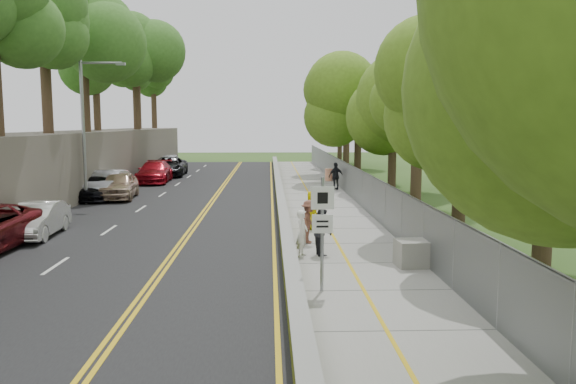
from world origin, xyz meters
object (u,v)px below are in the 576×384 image
object	(u,v)px
construction_barrel	(329,175)
car_1	(37,220)
signpost	(322,221)
streetlight	(87,122)
concrete_block	(416,253)
person_far	(336,176)
painter_0	(312,210)

from	to	relation	value
construction_barrel	car_1	distance (m)	25.47
signpost	construction_barrel	xyz separation A→B (m)	(3.25, 29.02, -1.43)
streetlight	concrete_block	bearing A→B (deg)	-44.35
person_far	painter_0	bearing A→B (deg)	57.25
streetlight	car_1	size ratio (longest dim) A/B	1.91
concrete_block	person_far	world-z (taller)	person_far
streetlight	concrete_block	world-z (taller)	streetlight
painter_0	person_far	world-z (taller)	person_far
concrete_block	person_far	bearing A→B (deg)	90.37
concrete_block	car_1	xyz separation A→B (m)	(-13.95, 5.13, 0.26)
signpost	car_1	size ratio (longest dim) A/B	0.74
streetlight	painter_0	size ratio (longest dim) A/B	4.84
car_1	painter_0	bearing A→B (deg)	3.11
signpost	person_far	xyz separation A→B (m)	(3.12, 23.11, -0.98)
signpost	person_far	size ratio (longest dim) A/B	1.67
car_1	person_far	world-z (taller)	person_far
concrete_block	painter_0	xyz separation A→B (m)	(-2.85, 6.28, 0.41)
streetlight	person_far	bearing A→B (deg)	22.61
car_1	person_far	xyz separation A→B (m)	(13.82, 15.40, 0.25)
construction_barrel	painter_0	world-z (taller)	painter_0
construction_barrel	car_1	world-z (taller)	car_1
painter_0	person_far	xyz separation A→B (m)	(2.72, 14.25, 0.10)
signpost	construction_barrel	world-z (taller)	signpost
streetlight	concrete_block	xyz separation A→B (m)	(14.76, -14.43, -4.17)
streetlight	signpost	distance (m)	20.72
streetlight	car_1	world-z (taller)	streetlight
signpost	person_far	world-z (taller)	signpost
construction_barrel	concrete_block	distance (m)	26.43
signpost	car_1	xyz separation A→B (m)	(-10.70, 7.71, -1.23)
streetlight	construction_barrel	distance (m)	19.46
car_1	painter_0	world-z (taller)	painter_0
construction_barrel	concrete_block	size ratio (longest dim) A/B	0.77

